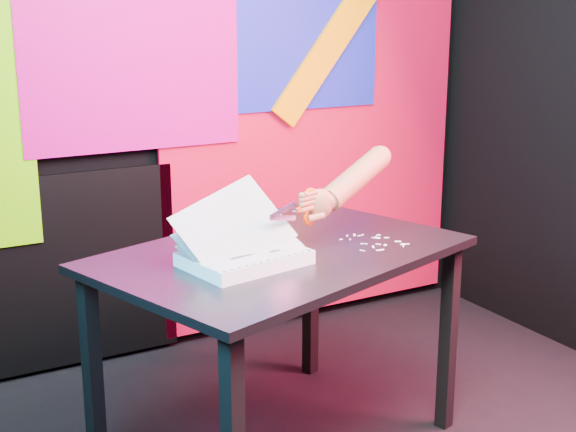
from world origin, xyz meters
TOP-DOWN VIEW (x-y plane):
  - room at (0.00, 0.00)m, footprint 3.01×3.01m
  - backdrop at (0.06, 1.46)m, footprint 2.88×0.05m
  - work_table at (-0.10, 0.45)m, footprint 1.39×1.13m
  - printout_stack at (-0.28, 0.36)m, footprint 0.44×0.33m
  - scissors at (-0.02, 0.40)m, footprint 0.22×0.08m
  - hand_forearm at (0.20, 0.48)m, footprint 0.45×0.19m
  - paper_clippings at (0.24, 0.37)m, footprint 0.19×0.22m

SIDE VIEW (x-z plane):
  - work_table at x=-0.10m, z-range 0.29..1.04m
  - paper_clippings at x=0.24m, z-range 0.75..0.75m
  - printout_stack at x=-0.28m, z-range 0.64..0.92m
  - scissors at x=-0.02m, z-range 0.83..0.96m
  - hand_forearm at x=0.20m, z-range 0.84..1.05m
  - backdrop at x=0.06m, z-range -0.08..2.00m
  - room at x=0.00m, z-range 0.00..2.71m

